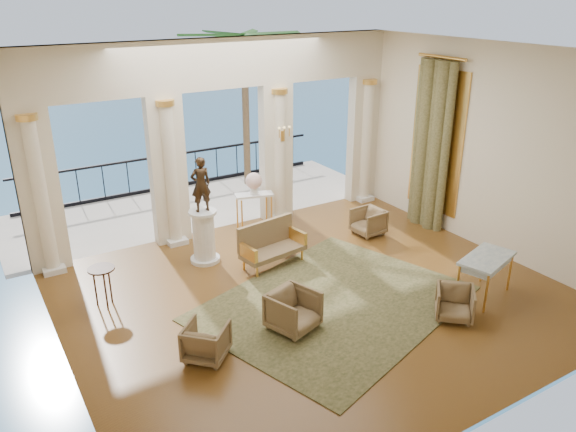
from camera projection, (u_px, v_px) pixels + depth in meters
floor at (315, 295)px, 10.80m from camera, size 9.00×9.00×0.00m
room_walls at (358, 167)px, 8.83m from camera, size 9.00×9.00×9.00m
arcade at (224, 125)px, 12.84m from camera, size 9.00×0.56×4.50m
terrace at (197, 205)px, 15.40m from camera, size 10.00×3.60×0.10m
balustrade at (175, 174)px, 16.49m from camera, size 9.00×0.06×1.03m
palm_tree at (244, 43)px, 15.43m from camera, size 2.00×2.00×4.50m
sea at (3, 103)px, 60.48m from camera, size 160.00×160.00×0.00m
curtain at (431, 146)px, 13.29m from camera, size 0.33×1.40×4.09m
window_frame at (437, 141)px, 13.35m from camera, size 0.04×1.60×3.40m
wall_sconce at (283, 135)px, 13.40m from camera, size 0.30×0.11×0.33m
rug at (334, 303)px, 10.52m from camera, size 5.62×4.94×0.02m
armchair_a at (293, 309)px, 9.60m from camera, size 0.94×0.91×0.77m
armchair_b at (455, 302)px, 9.94m from camera, size 0.88×0.88×0.66m
armchair_c at (368, 221)px, 13.37m from camera, size 0.65×0.69×0.69m
armchair_d at (206, 340)px, 8.86m from camera, size 0.88×0.88×0.66m
settee at (270, 244)px, 11.88m from camera, size 1.49×0.80×0.94m
game_table at (487, 261)px, 10.51m from camera, size 1.35×0.98×0.83m
pedestal at (204, 237)px, 11.95m from camera, size 0.64×0.64×1.17m
statue at (201, 184)px, 11.50m from camera, size 0.44×0.30×1.17m
console_table at (254, 200)px, 13.62m from camera, size 0.98×0.59×0.87m
urn at (254, 182)px, 13.45m from camera, size 0.40×0.40×0.53m
side_table at (102, 274)px, 10.19m from camera, size 0.49×0.49×0.79m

